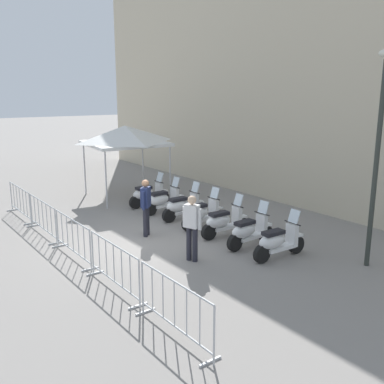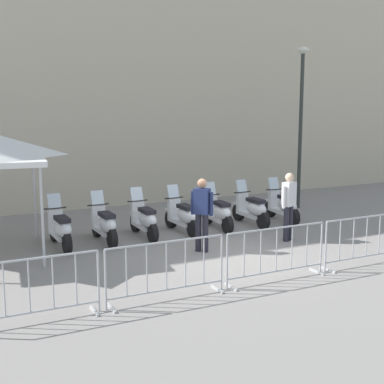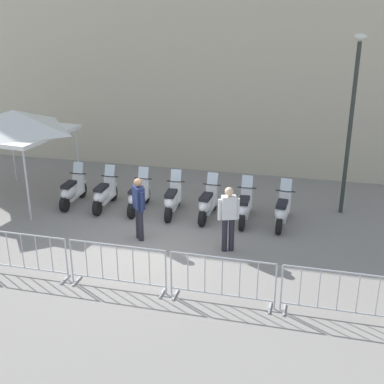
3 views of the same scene
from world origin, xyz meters
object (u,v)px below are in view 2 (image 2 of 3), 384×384
Objects in this scene: motorcycle_5 at (252,209)px; barrier_segment_2 at (276,254)px; barrier_segment_1 at (167,271)px; motorcycle_0 at (61,229)px; motorcycle_1 at (105,225)px; motorcycle_3 at (183,216)px; street_lamp at (301,111)px; motorcycle_6 at (283,206)px; motorcycle_2 at (145,220)px; barrier_segment_0 at (29,291)px; motorcycle_4 at (219,213)px; barrier_segment_3 at (366,240)px; officer_near_row_end at (289,203)px; officer_mid_plaza at (202,211)px.

motorcycle_5 is 4.77m from barrier_segment_2.
motorcycle_5 reaches higher than barrier_segment_1.
barrier_segment_1 is at bearing -71.26° from motorcycle_0.
motorcycle_0 is 5.35m from barrier_segment_2.
barrier_segment_1 is at bearing -85.74° from motorcycle_1.
motorcycle_1 and motorcycle_3 have the same top height.
motorcycle_1 is 7.74m from street_lamp.
motorcycle_6 reaches higher than barrier_segment_2.
motorcycle_2 is at bearing -160.15° from street_lamp.
motorcycle_0 is 1.00× the size of motorcycle_6.
barrier_segment_0 is (-4.17, -4.78, 0.07)m from motorcycle_3.
motorcycle_4 is 0.77× the size of barrier_segment_3.
officer_near_row_end reaches higher than motorcycle_2.
motorcycle_5 and motorcycle_6 have the same top height.
motorcycle_1 is 1.00× the size of motorcycle_4.
officer_near_row_end is at bearing -12.93° from motorcycle_0.
barrier_segment_3 is at bearing 6.58° from barrier_segment_1.
motorcycle_4 and motorcycle_5 have the same top height.
barrier_segment_1 is (-5.07, -4.85, 0.07)m from motorcycle_6.
motorcycle_1 is 0.77× the size of barrier_segment_0.
motorcycle_6 is (4.31, 0.45, 0.00)m from motorcycle_2.
barrier_segment_0 is 1.00× the size of barrier_segment_1.
officer_near_row_end is at bearing 4.59° from officer_mid_plaza.
motorcycle_3 is 1.00× the size of motorcycle_4.
barrier_segment_0 is (-2.01, -4.48, 0.07)m from motorcycle_1.
motorcycle_4 is 4.44m from barrier_segment_3.
barrier_segment_2 is at bearing -124.17° from officer_near_row_end.
officer_near_row_end reaches higher than motorcycle_0.
barrier_segment_0 is (-6.32, -5.00, 0.07)m from motorcycle_5.
motorcycle_4 is at bearing 82.32° from barrier_segment_2.
motorcycle_6 is at bearing 59.09° from barrier_segment_2.
motorcycle_3 is 4.27m from barrier_segment_2.
motorcycle_1 and motorcycle_6 have the same top height.
motorcycle_3 is at bearing 67.80° from barrier_segment_1.
motorcycle_3 is (1.09, 0.11, 0.00)m from motorcycle_2.
motorcycle_5 is at bearing -173.77° from motorcycle_6.
motorcycle_2 is 5.59m from barrier_segment_0.
barrier_segment_2 is 7.99m from street_lamp.
motorcycle_4 is 4.93m from street_lamp.
officer_mid_plaza is at bearing -138.21° from motorcycle_5.
barrier_segment_2 is at bearing -83.49° from motorcycle_3.
motorcycle_0 is 8.74m from street_lamp.
motorcycle_1 is at bearing -161.64° from street_lamp.
barrier_segment_0 is 1.00× the size of barrier_segment_3.
officer_mid_plaza reaches higher than barrier_segment_3.
motorcycle_4 is at bearing 43.02° from barrier_segment_0.
motorcycle_0 is 0.77× the size of barrier_segment_0.
motorcycle_6 is at bearing 84.45° from barrier_segment_3.
street_lamp is at bearing 27.23° from motorcycle_4.
motorcycle_3 is 2.17m from motorcycle_5.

